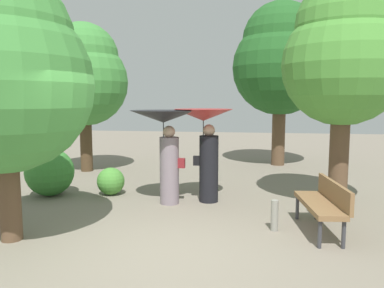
{
  "coord_description": "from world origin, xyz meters",
  "views": [
    {
      "loc": [
        1.26,
        -5.0,
        2.13
      ],
      "look_at": [
        0.0,
        2.9,
        1.19
      ],
      "focal_mm": 35.02,
      "sensor_mm": 36.0,
      "label": 1
    }
  ],
  "objects_px": {
    "tree_near_right": "(280,59)",
    "person_right": "(206,135)",
    "park_bench": "(324,201)",
    "path_marker_post": "(275,215)",
    "person_left": "(165,134)",
    "tree_near_left": "(3,70)",
    "tree_mid_right": "(344,53)",
    "tree_mid_left": "(84,75)"
  },
  "relations": [
    {
      "from": "tree_near_right",
      "to": "person_right",
      "type": "bearing_deg",
      "value": -110.64
    },
    {
      "from": "person_right",
      "to": "park_bench",
      "type": "bearing_deg",
      "value": -124.25
    },
    {
      "from": "tree_near_right",
      "to": "path_marker_post",
      "type": "relative_size",
      "value": 10.32
    },
    {
      "from": "person_right",
      "to": "path_marker_post",
      "type": "distance_m",
      "value": 2.39
    },
    {
      "from": "person_left",
      "to": "tree_near_left",
      "type": "relative_size",
      "value": 0.48
    },
    {
      "from": "person_left",
      "to": "tree_near_right",
      "type": "xyz_separation_m",
      "value": [
        2.61,
        5.13,
        2.0
      ]
    },
    {
      "from": "park_bench",
      "to": "tree_near_right",
      "type": "height_order",
      "value": "tree_near_right"
    },
    {
      "from": "tree_near_left",
      "to": "path_marker_post",
      "type": "height_order",
      "value": "tree_near_left"
    },
    {
      "from": "person_right",
      "to": "path_marker_post",
      "type": "relative_size",
      "value": 3.82
    },
    {
      "from": "tree_near_left",
      "to": "tree_near_right",
      "type": "relative_size",
      "value": 0.77
    },
    {
      "from": "person_left",
      "to": "tree_mid_right",
      "type": "relative_size",
      "value": 0.43
    },
    {
      "from": "person_right",
      "to": "tree_near_right",
      "type": "relative_size",
      "value": 0.37
    },
    {
      "from": "tree_mid_right",
      "to": "path_marker_post",
      "type": "bearing_deg",
      "value": -128.38
    },
    {
      "from": "tree_near_right",
      "to": "path_marker_post",
      "type": "xyz_separation_m",
      "value": [
        -0.48,
        -6.46,
        -3.19
      ]
    },
    {
      "from": "tree_mid_left",
      "to": "park_bench",
      "type": "bearing_deg",
      "value": -36.0
    },
    {
      "from": "person_left",
      "to": "tree_mid_left",
      "type": "relative_size",
      "value": 0.44
    },
    {
      "from": "person_left",
      "to": "person_right",
      "type": "bearing_deg",
      "value": -67.92
    },
    {
      "from": "park_bench",
      "to": "tree_mid_left",
      "type": "distance_m",
      "value": 7.87
    },
    {
      "from": "park_bench",
      "to": "tree_near_left",
      "type": "height_order",
      "value": "tree_near_left"
    },
    {
      "from": "person_left",
      "to": "tree_near_left",
      "type": "bearing_deg",
      "value": 144.25
    },
    {
      "from": "person_left",
      "to": "tree_mid_left",
      "type": "distance_m",
      "value": 4.68
    },
    {
      "from": "tree_near_left",
      "to": "path_marker_post",
      "type": "bearing_deg",
      "value": 14.66
    },
    {
      "from": "park_bench",
      "to": "path_marker_post",
      "type": "bearing_deg",
      "value": -93.58
    },
    {
      "from": "person_left",
      "to": "path_marker_post",
      "type": "xyz_separation_m",
      "value": [
        2.13,
        -1.33,
        -1.19
      ]
    },
    {
      "from": "person_right",
      "to": "park_bench",
      "type": "relative_size",
      "value": 1.26
    },
    {
      "from": "tree_near_right",
      "to": "path_marker_post",
      "type": "distance_m",
      "value": 7.22
    },
    {
      "from": "person_right",
      "to": "park_bench",
      "type": "distance_m",
      "value": 2.78
    },
    {
      "from": "tree_near_right",
      "to": "tree_mid_left",
      "type": "height_order",
      "value": "tree_near_right"
    },
    {
      "from": "tree_near_right",
      "to": "tree_mid_right",
      "type": "distance_m",
      "value": 4.86
    },
    {
      "from": "park_bench",
      "to": "person_right",
      "type": "bearing_deg",
      "value": -133.43
    },
    {
      "from": "person_right",
      "to": "tree_mid_right",
      "type": "relative_size",
      "value": 0.43
    },
    {
      "from": "person_right",
      "to": "tree_near_right",
      "type": "height_order",
      "value": "tree_near_right"
    },
    {
      "from": "person_left",
      "to": "tree_mid_left",
      "type": "height_order",
      "value": "tree_mid_left"
    },
    {
      "from": "person_right",
      "to": "tree_mid_left",
      "type": "bearing_deg",
      "value": 56.74
    },
    {
      "from": "tree_near_right",
      "to": "tree_mid_right",
      "type": "relative_size",
      "value": 1.17
    },
    {
      "from": "tree_near_left",
      "to": "tree_mid_right",
      "type": "distance_m",
      "value": 6.02
    },
    {
      "from": "person_left",
      "to": "path_marker_post",
      "type": "height_order",
      "value": "person_left"
    },
    {
      "from": "path_marker_post",
      "to": "park_bench",
      "type": "bearing_deg",
      "value": 3.21
    },
    {
      "from": "tree_near_left",
      "to": "person_left",
      "type": "bearing_deg",
      "value": 51.85
    },
    {
      "from": "tree_mid_left",
      "to": "path_marker_post",
      "type": "relative_size",
      "value": 8.61
    },
    {
      "from": "person_right",
      "to": "path_marker_post",
      "type": "height_order",
      "value": "person_right"
    },
    {
      "from": "tree_mid_left",
      "to": "tree_near_left",
      "type": "bearing_deg",
      "value": -76.68
    }
  ]
}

